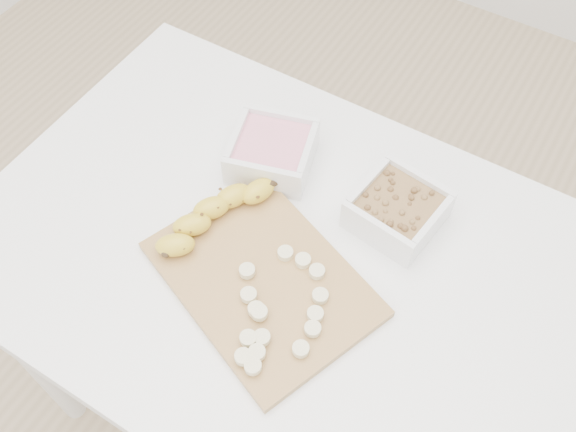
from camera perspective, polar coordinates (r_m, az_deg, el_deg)
The scene contains 7 objects.
ground at distance 1.72m, azimuth -0.54°, elevation -16.15°, with size 3.50×3.50×0.00m, color #C6AD89.
table at distance 1.12m, azimuth -0.81°, elevation -5.61°, with size 1.00×0.70×0.75m.
bowl_yogurt at distance 1.11m, azimuth -1.41°, elevation 5.80°, with size 0.17×0.17×0.06m.
bowl_granola at distance 1.05m, azimuth 9.72°, elevation 0.58°, with size 0.15×0.15×0.06m.
cutting_board at distance 1.00m, azimuth -2.29°, elevation -5.60°, with size 0.34×0.24×0.01m, color #B38145.
banana at distance 1.03m, azimuth -6.73°, elevation -0.01°, with size 0.06×0.21×0.04m, color gold, non-canonical shape.
banana_slices at distance 0.95m, azimuth -0.97°, elevation -8.54°, with size 0.16×0.21×0.02m.
Camera 1 is at (0.29, -0.45, 1.63)m, focal length 40.00 mm.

